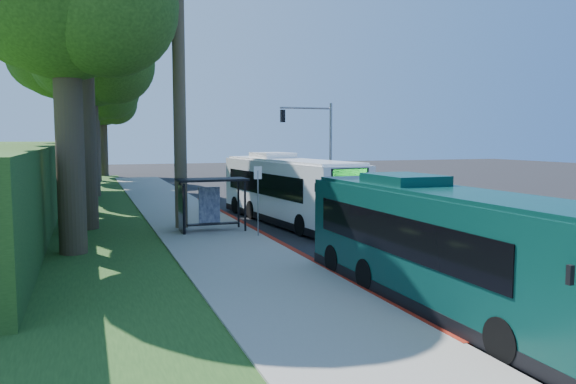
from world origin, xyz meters
name	(u,v)px	position (x,y,z in m)	size (l,w,h in m)	color
ground	(325,217)	(0.00, 0.00, 0.00)	(140.00, 140.00, 0.00)	black
sidewalk	(195,223)	(-7.30, 0.00, 0.06)	(4.50, 70.00, 0.12)	gray
red_curb	(260,233)	(-5.00, -4.00, 0.07)	(0.25, 30.00, 0.13)	maroon
grass_verge	(78,216)	(-13.00, 5.00, 0.03)	(8.00, 70.00, 0.06)	#234719
bus_shelter	(206,195)	(-7.26, -2.86, 1.81)	(3.20, 1.51, 2.55)	black
stop_sign_pole	(258,191)	(-5.40, -5.00, 2.08)	(0.35, 0.06, 3.17)	gray
traffic_signal_pole	(318,138)	(3.78, 10.00, 4.42)	(4.10, 0.30, 7.00)	gray
tree_2	(90,55)	(-11.89, 15.98, 10.48)	(8.82, 8.40, 15.12)	#382B1E
tree_3	(64,49)	(-13.88, 23.98, 11.98)	(10.08, 9.60, 17.28)	#382B1E
tree_4	(95,85)	(-11.40, 31.98, 9.73)	(8.40, 8.00, 14.14)	#382B1E
tree_5	(103,98)	(-10.41, 39.99, 8.96)	(7.35, 7.00, 12.86)	#382B1E
white_bus	(287,189)	(-2.61, -1.05, 1.77)	(3.79, 12.35, 3.62)	white
teal_bus	(439,244)	(-3.80, -16.16, 1.64)	(2.52, 11.32, 3.37)	#09342E
pickup	(322,196)	(1.91, 4.84, 0.67)	(2.24, 4.86, 1.35)	silver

